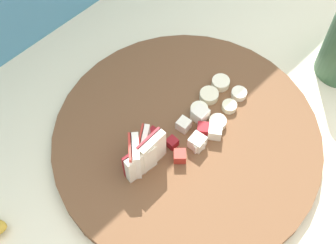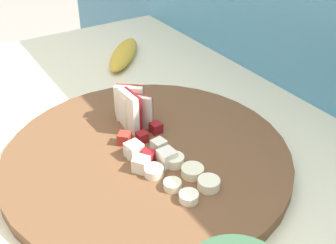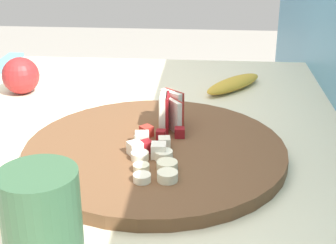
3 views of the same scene
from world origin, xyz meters
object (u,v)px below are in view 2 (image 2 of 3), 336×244
at_px(apple_wedge_fan, 130,108).
at_px(banana_peel, 124,54).
at_px(banana_slice_rows, 183,176).
at_px(cutting_board, 147,157).
at_px(apple_dice_pile, 146,150).

relative_size(apple_wedge_fan, banana_peel, 0.40).
xyz_separation_m(apple_wedge_fan, banana_slice_rows, (0.15, -0.01, -0.02)).
xyz_separation_m(cutting_board, apple_wedge_fan, (-0.07, 0.01, 0.04)).
xyz_separation_m(apple_dice_pile, banana_slice_rows, (0.07, 0.02, -0.00)).
bearing_deg(cutting_board, apple_wedge_fan, 168.69).
bearing_deg(banana_peel, cutting_board, -21.85).
height_order(apple_dice_pile, banana_slice_rows, apple_dice_pile).
xyz_separation_m(apple_dice_pile, banana_peel, (-0.34, 0.14, -0.02)).
height_order(apple_wedge_fan, apple_dice_pile, apple_wedge_fan).
distance_m(apple_wedge_fan, banana_peel, 0.28).
height_order(apple_wedge_fan, banana_peel, apple_wedge_fan).
bearing_deg(apple_wedge_fan, cutting_board, -11.31).
height_order(apple_wedge_fan, banana_slice_rows, apple_wedge_fan).
distance_m(apple_dice_pile, banana_slice_rows, 0.07).
bearing_deg(banana_peel, apple_wedge_fan, -24.68).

